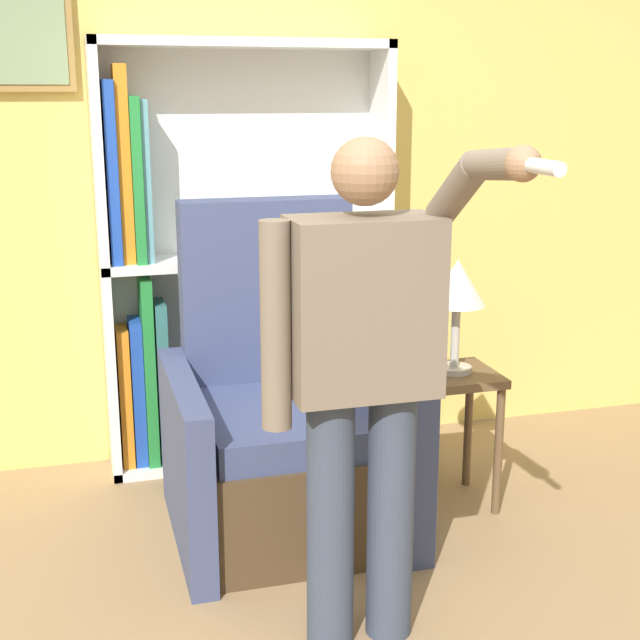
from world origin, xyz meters
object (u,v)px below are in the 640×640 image
table_lamp (457,288)px  side_table (453,402)px  person_standing (363,368)px  armchair (283,432)px  bookcase (211,267)px

table_lamp → side_table: bearing=-135.0°
person_standing → side_table: bearing=50.8°
armchair → person_standing: bearing=-86.8°
armchair → table_lamp: bearing=-2.1°
bookcase → person_standing: bearing=-82.3°
person_standing → side_table: person_standing is taller
side_table → bookcase: bearing=140.3°
side_table → armchair: bearing=177.9°
armchair → side_table: (0.73, -0.03, 0.07)m
bookcase → person_standing: 1.59m
bookcase → armchair: size_ratio=1.50×
armchair → table_lamp: size_ratio=2.73×
bookcase → armchair: bearing=-77.1°
armchair → side_table: 0.73m
person_standing → table_lamp: size_ratio=3.36×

